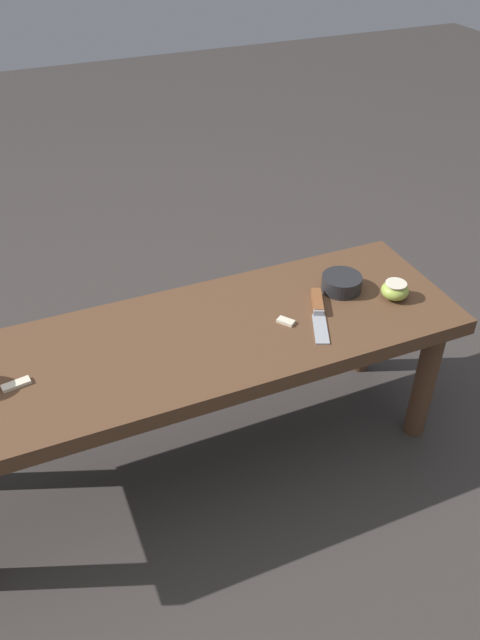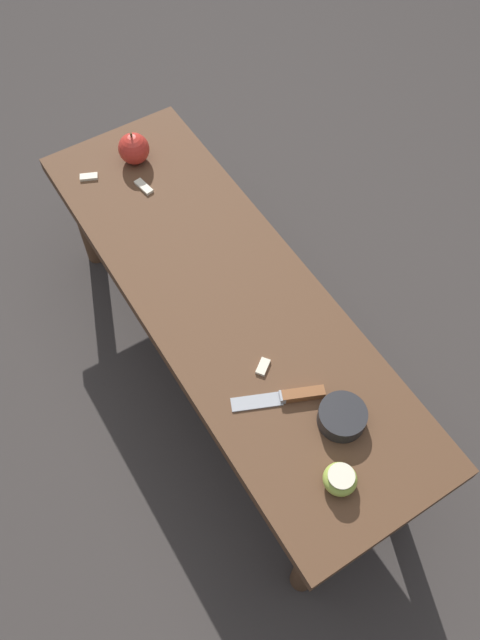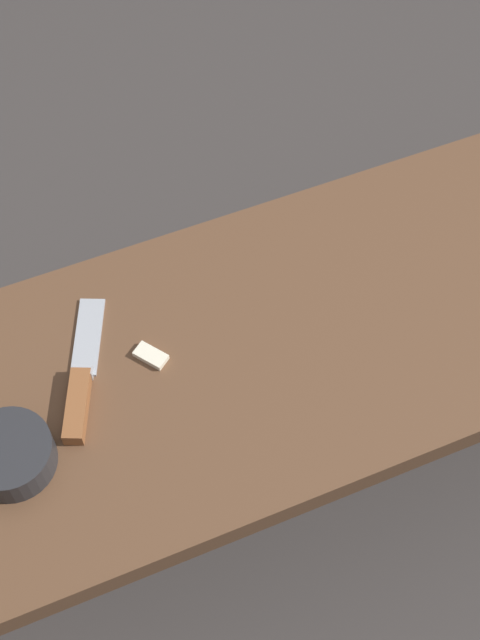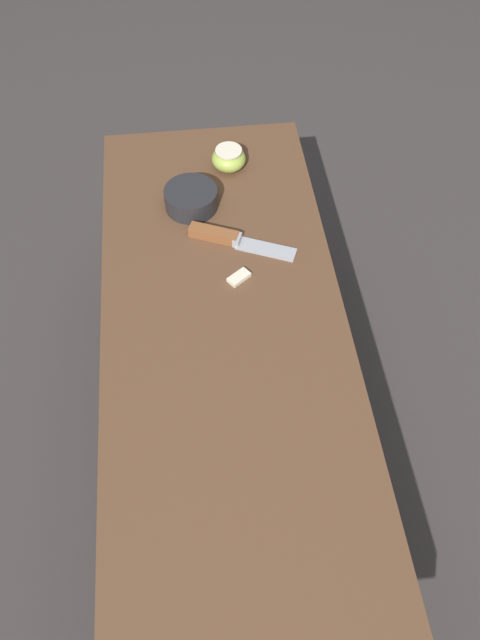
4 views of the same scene
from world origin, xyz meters
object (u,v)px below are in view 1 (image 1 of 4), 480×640
at_px(apple_cut, 395,290).
at_px(wooden_bench, 195,355).
at_px(bowl, 342,283).
at_px(knife, 318,308).

bearing_deg(apple_cut, wooden_bench, -5.31).
relative_size(wooden_bench, bowl, 12.71).
relative_size(apple_cut, bowl, 0.67).
bearing_deg(knife, wooden_bench, -70.68).
bearing_deg(wooden_bench, knife, 175.80).
relative_size(knife, bowl, 1.93).
relative_size(wooden_bench, apple_cut, 18.88).
xyz_separation_m(wooden_bench, bowl, (-0.41, -0.04, 0.08)).
bearing_deg(wooden_bench, apple_cut, 174.69).
xyz_separation_m(knife, apple_cut, (-0.20, 0.03, 0.02)).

